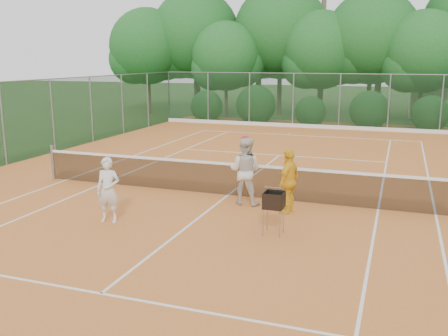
% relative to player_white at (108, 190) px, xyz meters
% --- Properties ---
extents(ground, '(120.00, 120.00, 0.00)m').
position_rel_player_white_xyz_m(ground, '(1.91, 3.10, -0.80)').
color(ground, '#214318').
rests_on(ground, ground).
extents(clay_court, '(18.00, 36.00, 0.02)m').
position_rel_player_white_xyz_m(clay_court, '(1.91, 3.10, -0.79)').
color(clay_court, '#CC722F').
rests_on(clay_court, ground).
extents(tennis_net, '(11.97, 0.10, 1.10)m').
position_rel_player_white_xyz_m(tennis_net, '(1.91, 3.10, -0.27)').
color(tennis_net, gray).
rests_on(tennis_net, clay_court).
extents(player_white, '(0.63, 0.47, 1.56)m').
position_rel_player_white_xyz_m(player_white, '(0.00, 0.00, 0.00)').
color(player_white, silver).
rests_on(player_white, clay_court).
extents(player_center_grp, '(0.89, 0.70, 1.84)m').
position_rel_player_white_xyz_m(player_center_grp, '(2.60, 2.51, 0.13)').
color(player_center_grp, beige).
rests_on(player_center_grp, clay_court).
extents(player_yellow, '(0.59, 1.03, 1.65)m').
position_rel_player_white_xyz_m(player_yellow, '(3.87, 2.12, 0.04)').
color(player_yellow, yellow).
rests_on(player_yellow, clay_court).
extents(ball_hopper, '(0.42, 0.42, 0.96)m').
position_rel_player_white_xyz_m(ball_hopper, '(3.91, 0.45, -0.01)').
color(ball_hopper, gray).
rests_on(ball_hopper, clay_court).
extents(stray_ball_a, '(0.07, 0.07, 0.07)m').
position_rel_player_white_xyz_m(stray_ball_a, '(-1.96, 11.96, -0.75)').
color(stray_ball_a, gold).
rests_on(stray_ball_a, clay_court).
extents(stray_ball_b, '(0.07, 0.07, 0.07)m').
position_rel_player_white_xyz_m(stray_ball_b, '(1.09, 15.09, -0.75)').
color(stray_ball_b, '#ECF037').
rests_on(stray_ball_b, clay_court).
extents(stray_ball_c, '(0.07, 0.07, 0.07)m').
position_rel_player_white_xyz_m(stray_ball_c, '(6.26, 14.05, -0.75)').
color(stray_ball_c, yellow).
rests_on(stray_ball_c, clay_court).
extents(court_markings, '(11.03, 23.83, 0.01)m').
position_rel_player_white_xyz_m(court_markings, '(1.91, 3.10, -0.78)').
color(court_markings, white).
rests_on(court_markings, clay_court).
extents(fence_back, '(18.07, 0.07, 3.00)m').
position_rel_player_white_xyz_m(fence_back, '(1.91, 18.10, 0.72)').
color(fence_back, '#19381E').
rests_on(fence_back, clay_court).
extents(tropical_treeline, '(32.10, 8.49, 15.03)m').
position_rel_player_white_xyz_m(tropical_treeline, '(3.34, 23.32, 4.31)').
color(tropical_treeline, brown).
rests_on(tropical_treeline, ground).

